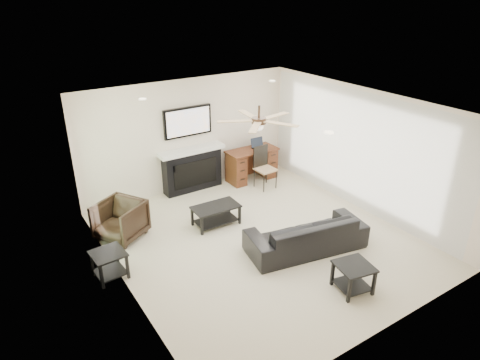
# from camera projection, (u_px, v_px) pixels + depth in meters

# --- Properties ---
(room_shell) EXTENTS (5.50, 5.54, 2.52)m
(room_shell) POSITION_uv_depth(u_px,v_px,m) (268.00, 151.00, 7.32)
(room_shell) COLOR beige
(room_shell) RESTS_ON ground
(sofa) EXTENTS (2.22, 1.20, 0.61)m
(sofa) POSITION_uv_depth(u_px,v_px,m) (306.00, 234.00, 7.49)
(sofa) COLOR black
(sofa) RESTS_ON ground
(armchair) EXTENTS (1.07, 1.07, 0.72)m
(armchair) POSITION_uv_depth(u_px,v_px,m) (120.00, 220.00, 7.81)
(armchair) COLOR black
(armchair) RESTS_ON ground
(coffee_table) EXTENTS (0.92, 0.53, 0.40)m
(coffee_table) POSITION_uv_depth(u_px,v_px,m) (216.00, 215.00, 8.30)
(coffee_table) COLOR black
(coffee_table) RESTS_ON ground
(end_table_near) EXTENTS (0.61, 0.61, 0.45)m
(end_table_near) POSITION_uv_depth(u_px,v_px,m) (353.00, 278.00, 6.49)
(end_table_near) COLOR black
(end_table_near) RESTS_ON ground
(end_table_left) EXTENTS (0.54, 0.54, 0.45)m
(end_table_left) POSITION_uv_depth(u_px,v_px,m) (109.00, 265.00, 6.79)
(end_table_left) COLOR black
(end_table_left) RESTS_ON ground
(fireplace_unit) EXTENTS (1.52, 0.34, 1.91)m
(fireplace_unit) POSITION_uv_depth(u_px,v_px,m) (192.00, 150.00, 9.42)
(fireplace_unit) COLOR black
(fireplace_unit) RESTS_ON ground
(desk) EXTENTS (1.22, 0.56, 0.76)m
(desk) POSITION_uv_depth(u_px,v_px,m) (252.00, 165.00, 10.18)
(desk) COLOR #411A10
(desk) RESTS_ON ground
(desk_chair) EXTENTS (0.44, 0.46, 0.97)m
(desk_chair) POSITION_uv_depth(u_px,v_px,m) (265.00, 168.00, 9.72)
(desk_chair) COLOR black
(desk_chair) RESTS_ON ground
(laptop) EXTENTS (0.33, 0.24, 0.23)m
(laptop) POSITION_uv_depth(u_px,v_px,m) (259.00, 144.00, 10.06)
(laptop) COLOR black
(laptop) RESTS_ON desk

